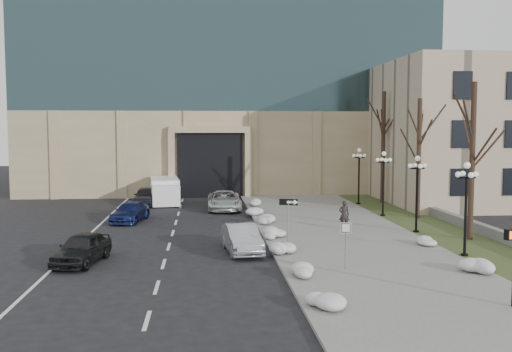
{
  "coord_description": "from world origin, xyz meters",
  "views": [
    {
      "loc": [
        -4.56,
        -20.8,
        6.41
      ],
      "look_at": [
        -1.39,
        13.76,
        3.5
      ],
      "focal_mm": 40.0,
      "sensor_mm": 36.0,
      "label": 1
    }
  ],
  "objects_px": {
    "keep_sign": "(346,236)",
    "lamppost_c": "(383,175)",
    "box_truck": "(165,191)",
    "lamppost_b": "(417,184)",
    "lamppost_d": "(359,169)",
    "car_a": "(82,248)",
    "one_way_sign": "(292,208)",
    "car_e": "(146,196)",
    "car_c": "(130,212)",
    "car_b": "(242,238)",
    "pedestrian": "(344,215)",
    "car_d": "(224,200)",
    "lamppost_a": "(466,196)"
  },
  "relations": [
    {
      "from": "lamppost_c",
      "to": "box_truck",
      "type": "bearing_deg",
      "value": 149.99
    },
    {
      "from": "car_e",
      "to": "one_way_sign",
      "type": "relative_size",
      "value": 1.65
    },
    {
      "from": "car_a",
      "to": "keep_sign",
      "type": "distance_m",
      "value": 12.4
    },
    {
      "from": "box_truck",
      "to": "lamppost_a",
      "type": "distance_m",
      "value": 27.71
    },
    {
      "from": "car_b",
      "to": "car_d",
      "type": "height_order",
      "value": "car_d"
    },
    {
      "from": "car_a",
      "to": "one_way_sign",
      "type": "distance_m",
      "value": 10.64
    },
    {
      "from": "car_d",
      "to": "keep_sign",
      "type": "distance_m",
      "value": 20.46
    },
    {
      "from": "car_d",
      "to": "lamppost_b",
      "type": "xyz_separation_m",
      "value": [
        11.3,
        -11.18,
        2.31
      ]
    },
    {
      "from": "car_c",
      "to": "keep_sign",
      "type": "relative_size",
      "value": 2.02
    },
    {
      "from": "car_e",
      "to": "keep_sign",
      "type": "relative_size",
      "value": 2.02
    },
    {
      "from": "one_way_sign",
      "to": "keep_sign",
      "type": "relative_size",
      "value": 1.22
    },
    {
      "from": "one_way_sign",
      "to": "keep_sign",
      "type": "distance_m",
      "value": 5.0
    },
    {
      "from": "car_d",
      "to": "lamppost_b",
      "type": "relative_size",
      "value": 1.15
    },
    {
      "from": "keep_sign",
      "to": "pedestrian",
      "type": "bearing_deg",
      "value": 91.87
    },
    {
      "from": "pedestrian",
      "to": "lamppost_a",
      "type": "xyz_separation_m",
      "value": [
        4.16,
        -7.81,
        2.06
      ]
    },
    {
      "from": "car_a",
      "to": "lamppost_c",
      "type": "distance_m",
      "value": 22.6
    },
    {
      "from": "one_way_sign",
      "to": "car_e",
      "type": "bearing_deg",
      "value": 132.82
    },
    {
      "from": "car_b",
      "to": "lamppost_c",
      "type": "relative_size",
      "value": 0.94
    },
    {
      "from": "car_c",
      "to": "one_way_sign",
      "type": "distance_m",
      "value": 14.18
    },
    {
      "from": "pedestrian",
      "to": "lamppost_a",
      "type": "bearing_deg",
      "value": 123.19
    },
    {
      "from": "lamppost_c",
      "to": "car_e",
      "type": "bearing_deg",
      "value": 155.43
    },
    {
      "from": "car_e",
      "to": "box_truck",
      "type": "distance_m",
      "value": 1.98
    },
    {
      "from": "car_e",
      "to": "pedestrian",
      "type": "distance_m",
      "value": 19.0
    },
    {
      "from": "car_c",
      "to": "lamppost_c",
      "type": "xyz_separation_m",
      "value": [
        17.95,
        0.28,
        2.42
      ]
    },
    {
      "from": "one_way_sign",
      "to": "lamppost_a",
      "type": "distance_m",
      "value": 8.7
    },
    {
      "from": "box_truck",
      "to": "lamppost_c",
      "type": "bearing_deg",
      "value": -36.05
    },
    {
      "from": "car_b",
      "to": "pedestrian",
      "type": "height_order",
      "value": "pedestrian"
    },
    {
      "from": "car_d",
      "to": "lamppost_d",
      "type": "distance_m",
      "value": 11.68
    },
    {
      "from": "pedestrian",
      "to": "lamppost_c",
      "type": "distance_m",
      "value": 6.96
    },
    {
      "from": "keep_sign",
      "to": "lamppost_c",
      "type": "bearing_deg",
      "value": 82.09
    },
    {
      "from": "car_b",
      "to": "lamppost_d",
      "type": "relative_size",
      "value": 0.94
    },
    {
      "from": "one_way_sign",
      "to": "lamppost_a",
      "type": "relative_size",
      "value": 0.57
    },
    {
      "from": "car_b",
      "to": "box_truck",
      "type": "relative_size",
      "value": 0.66
    },
    {
      "from": "car_e",
      "to": "lamppost_d",
      "type": "height_order",
      "value": "lamppost_d"
    },
    {
      "from": "car_b",
      "to": "box_truck",
      "type": "xyz_separation_m",
      "value": [
        -5.28,
        20.2,
        0.28
      ]
    },
    {
      "from": "car_b",
      "to": "lamppost_a",
      "type": "xyz_separation_m",
      "value": [
        10.94,
        -2.17,
        2.33
      ]
    },
    {
      "from": "car_a",
      "to": "car_d",
      "type": "bearing_deg",
      "value": 77.81
    },
    {
      "from": "car_d",
      "to": "lamppost_c",
      "type": "bearing_deg",
      "value": -22.14
    },
    {
      "from": "car_a",
      "to": "lamppost_b",
      "type": "relative_size",
      "value": 0.9
    },
    {
      "from": "car_d",
      "to": "car_e",
      "type": "bearing_deg",
      "value": 152.3
    },
    {
      "from": "car_a",
      "to": "car_c",
      "type": "distance_m",
      "value": 12.26
    },
    {
      "from": "box_truck",
      "to": "keep_sign",
      "type": "bearing_deg",
      "value": -74.64
    },
    {
      "from": "car_d",
      "to": "lamppost_b",
      "type": "bearing_deg",
      "value": -44.34
    },
    {
      "from": "keep_sign",
      "to": "lamppost_c",
      "type": "xyz_separation_m",
      "value": [
        6.59,
        15.21,
        1.44
      ]
    },
    {
      "from": "one_way_sign",
      "to": "lamppost_a",
      "type": "bearing_deg",
      "value": -0.29
    },
    {
      "from": "box_truck",
      "to": "keep_sign",
      "type": "height_order",
      "value": "keep_sign"
    },
    {
      "from": "car_c",
      "to": "lamppost_d",
      "type": "height_order",
      "value": "lamppost_d"
    },
    {
      "from": "keep_sign",
      "to": "lamppost_c",
      "type": "distance_m",
      "value": 16.64
    },
    {
      "from": "lamppost_b",
      "to": "lamppost_d",
      "type": "xyz_separation_m",
      "value": [
        0.0,
        13.0,
        0.0
      ]
    },
    {
      "from": "car_c",
      "to": "car_d",
      "type": "bearing_deg",
      "value": 47.98
    }
  ]
}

